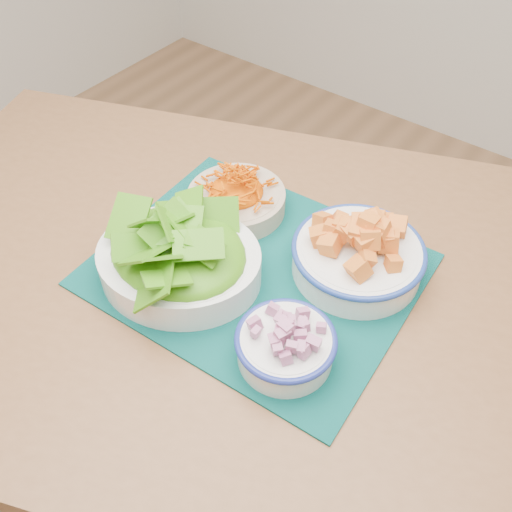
{
  "coord_description": "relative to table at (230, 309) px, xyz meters",
  "views": [
    {
      "loc": [
        0.39,
        -0.18,
        1.44
      ],
      "look_at": [
        0.02,
        0.32,
        0.78
      ],
      "focal_mm": 40.0,
      "sensor_mm": 36.0,
      "label": 1
    }
  ],
  "objects": [
    {
      "name": "placemat",
      "position": [
        0.03,
        0.03,
        0.1
      ],
      "size": [
        0.51,
        0.43,
        0.0
      ],
      "primitive_type": "cube",
      "rotation": [
        0.0,
        0.0,
        0.06
      ],
      "color": "#012E2C",
      "rests_on": "table"
    },
    {
      "name": "lettuce_bowl",
      "position": [
        -0.05,
        -0.05,
        0.15
      ],
      "size": [
        0.32,
        0.3,
        0.11
      ],
      "rotation": [
        0.0,
        0.0,
        0.39
      ],
      "color": "white",
      "rests_on": "placemat"
    },
    {
      "name": "squash_bowl",
      "position": [
        0.16,
        0.13,
        0.15
      ],
      "size": [
        0.22,
        0.22,
        0.1
      ],
      "rotation": [
        0.0,
        0.0,
        -0.06
      ],
      "color": "white",
      "rests_on": "placemat"
    },
    {
      "name": "carrot_bowl",
      "position": [
        -0.08,
        0.13,
        0.13
      ],
      "size": [
        0.2,
        0.2,
        0.07
      ],
      "rotation": [
        0.0,
        0.0,
        -0.16
      ],
      "color": "#BCA78C",
      "rests_on": "placemat"
    },
    {
      "name": "table",
      "position": [
        0.0,
        0.0,
        0.0
      ],
      "size": [
        1.47,
        1.23,
        0.75
      ],
      "rotation": [
        0.0,
        0.0,
        0.37
      ],
      "color": "brown",
      "rests_on": "ground"
    },
    {
      "name": "onion_bowl",
      "position": [
        0.17,
        -0.08,
        0.13
      ],
      "size": [
        0.16,
        0.16,
        0.07
      ],
      "rotation": [
        0.0,
        0.0,
        -0.24
      ],
      "color": "silver",
      "rests_on": "placemat"
    }
  ]
}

